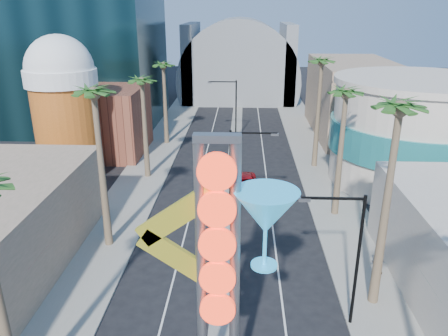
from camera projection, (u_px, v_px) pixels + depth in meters
The scene contains 20 objects.
sidewalk_west at pixel (153, 161), 50.75m from camera, with size 5.00×100.00×0.15m, color gray.
sidewalk_east at pixel (317, 163), 49.95m from camera, with size 5.00×100.00×0.15m, color gray.
median at pixel (235, 154), 53.16m from camera, with size 1.60×84.00×0.15m, color gray.
brick_filler_west at pixel (102, 121), 52.46m from camera, with size 10.00×10.00×8.00m, color brown.
filler_east at pixel (353, 98), 60.13m from camera, with size 10.00×20.00×10.00m, color #90795D.
beer_mug at pixel (64, 103), 43.67m from camera, with size 7.00×7.00×14.50m.
turquoise_building at pixel (415, 132), 43.11m from camera, with size 16.60×16.60×10.60m.
canopy at pixel (239, 76), 83.51m from camera, with size 22.00×16.00×22.00m.
neon_sign at pixel (238, 258), 17.80m from camera, with size 6.53×2.60×12.55m.
streetlight_0 at pixel (237, 168), 34.61m from camera, with size 3.79×0.25×8.00m.
streetlight_1 at pixel (232, 104), 57.12m from camera, with size 3.79×0.25×8.00m.
streetlight_2 at pixel (350, 250), 23.13m from camera, with size 3.45×0.25×8.00m.
palm_1 at pixel (95, 104), 29.19m from camera, with size 2.40×2.40×12.70m.
palm_2 at pixel (142, 87), 42.76m from camera, with size 2.40×2.40×11.20m.
palm_3 at pixel (164, 70), 54.00m from camera, with size 2.40×2.40×11.20m.
palm_5 at pixel (398, 123), 22.66m from camera, with size 2.40×2.40×13.20m.
palm_6 at pixel (346, 101), 34.36m from camera, with size 2.40×2.40×11.70m.
palm_7 at pixel (321, 69), 45.29m from camera, with size 2.40×2.40×12.70m.
red_pickup at pixel (245, 185), 41.90m from camera, with size 2.70×5.85×1.63m, color #AF0D13.
pedestrian_b at pixel (378, 262), 29.00m from camera, with size 0.80×0.63×1.65m, color gray.
Camera 1 is at (0.94, -12.44, 16.98)m, focal length 35.00 mm.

